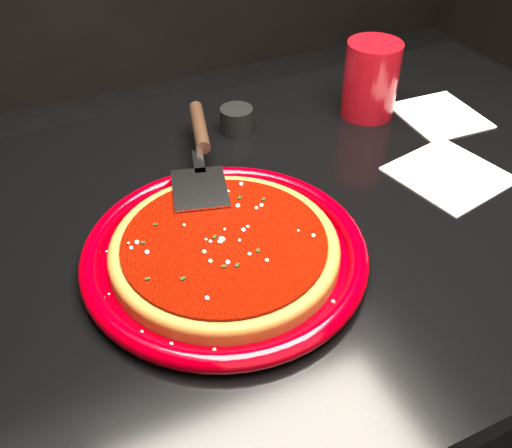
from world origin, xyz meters
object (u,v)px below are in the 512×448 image
Objects in this scene: table at (303,354)px; plate at (225,253)px; pizza_server at (201,152)px; ramekin at (237,120)px; cup at (371,79)px.

table is 0.43m from plate.
plate is at bearing -161.40° from table.
pizza_server reaches higher than ramekin.
cup is at bearing 25.39° from pizza_server.
pizza_server reaches higher than table.
cup is 2.35× the size of ramekin.
pizza_server is at bearing 134.44° from table.
table is at bearing -138.14° from cup.
ramekin is at bearing 169.71° from cup.
cup is 0.26m from ramekin.
table is 0.53m from cup.
plate is 0.20m from pizza_server.
pizza_server is 2.43× the size of cup.
pizza_server is at bearing -169.87° from cup.
table is at bearing -30.31° from pizza_server.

